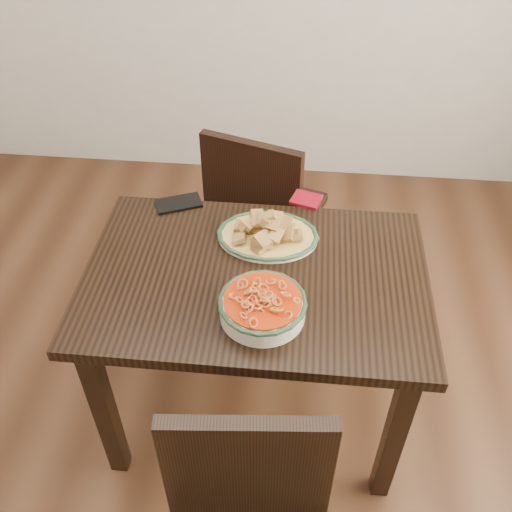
# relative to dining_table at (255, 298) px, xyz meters

# --- Properties ---
(floor) EXTENTS (3.50, 3.50, 0.00)m
(floor) POSITION_rel_dining_table_xyz_m (-0.10, -0.02, -0.64)
(floor) COLOR #371F11
(floor) RESTS_ON ground
(dining_table) EXTENTS (1.10, 0.73, 0.75)m
(dining_table) POSITION_rel_dining_table_xyz_m (0.00, 0.00, 0.00)
(dining_table) COLOR black
(dining_table) RESTS_ON ground
(chair_far) EXTENTS (0.53, 0.53, 0.89)m
(chair_far) POSITION_rel_dining_table_xyz_m (-0.04, 0.66, -0.14)
(chair_far) COLOR black
(chair_far) RESTS_ON ground
(fish_plate) EXTENTS (0.34, 0.26, 0.11)m
(fish_plate) POSITION_rel_dining_table_xyz_m (0.02, 0.18, 0.16)
(fish_plate) COLOR beige
(fish_plate) RESTS_ON dining_table
(noodle_bowl) EXTENTS (0.26, 0.26, 0.08)m
(noodle_bowl) POSITION_rel_dining_table_xyz_m (0.04, -0.17, 0.15)
(noodle_bowl) COLOR beige
(noodle_bowl) RESTS_ON dining_table
(smartphone) EXTENTS (0.19, 0.14, 0.01)m
(smartphone) POSITION_rel_dining_table_xyz_m (-0.32, 0.34, 0.12)
(smartphone) COLOR black
(smartphone) RESTS_ON dining_table
(napkin) EXTENTS (0.13, 0.11, 0.01)m
(napkin) POSITION_rel_dining_table_xyz_m (0.15, 0.40, 0.12)
(napkin) COLOR maroon
(napkin) RESTS_ON dining_table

